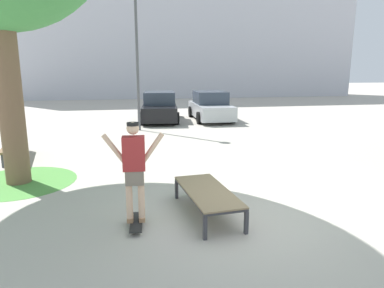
{
  "coord_description": "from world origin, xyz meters",
  "views": [
    {
      "loc": [
        -2.13,
        -5.51,
        2.59
      ],
      "look_at": [
        -0.76,
        1.73,
        1.0
      ],
      "focal_mm": 32.04,
      "sensor_mm": 36.0,
      "label": 1
    }
  ],
  "objects_px": {
    "car_silver": "(210,107)",
    "park_bench": "(15,144)",
    "light_post": "(137,40)",
    "skater": "(134,166)",
    "skate_box": "(207,193)",
    "car_black": "(160,107)",
    "skateboard": "(136,222)"
  },
  "relations": [
    {
      "from": "skater",
      "to": "light_post",
      "type": "bearing_deg",
      "value": 87.55
    },
    {
      "from": "skate_box",
      "to": "light_post",
      "type": "height_order",
      "value": "light_post"
    },
    {
      "from": "car_silver",
      "to": "skate_box",
      "type": "bearing_deg",
      "value": -103.94
    },
    {
      "from": "car_black",
      "to": "car_silver",
      "type": "xyz_separation_m",
      "value": [
        2.68,
        -0.17,
        0.0
      ]
    },
    {
      "from": "skater",
      "to": "park_bench",
      "type": "xyz_separation_m",
      "value": [
        -3.41,
        5.3,
        -0.62
      ]
    },
    {
      "from": "skate_box",
      "to": "car_black",
      "type": "bearing_deg",
      "value": 88.68
    },
    {
      "from": "skate_box",
      "to": "car_black",
      "type": "relative_size",
      "value": 0.45
    },
    {
      "from": "skateboard",
      "to": "park_bench",
      "type": "height_order",
      "value": "park_bench"
    },
    {
      "from": "car_black",
      "to": "car_silver",
      "type": "height_order",
      "value": "same"
    },
    {
      "from": "skate_box",
      "to": "car_black",
      "type": "distance_m",
      "value": 12.1
    },
    {
      "from": "light_post",
      "to": "park_bench",
      "type": "bearing_deg",
      "value": -131.46
    },
    {
      "from": "car_silver",
      "to": "light_post",
      "type": "height_order",
      "value": "light_post"
    },
    {
      "from": "skate_box",
      "to": "skater",
      "type": "xyz_separation_m",
      "value": [
        -1.3,
        -0.29,
        0.66
      ]
    },
    {
      "from": "skateboard",
      "to": "light_post",
      "type": "relative_size",
      "value": 0.14
    },
    {
      "from": "car_black",
      "to": "skater",
      "type": "bearing_deg",
      "value": -97.25
    },
    {
      "from": "park_bench",
      "to": "light_post",
      "type": "height_order",
      "value": "light_post"
    },
    {
      "from": "light_post",
      "to": "skater",
      "type": "bearing_deg",
      "value": -92.45
    },
    {
      "from": "skateboard",
      "to": "car_black",
      "type": "height_order",
      "value": "car_black"
    },
    {
      "from": "skate_box",
      "to": "skateboard",
      "type": "xyz_separation_m",
      "value": [
        -1.3,
        -0.29,
        -0.34
      ]
    },
    {
      "from": "skate_box",
      "to": "skateboard",
      "type": "height_order",
      "value": "skate_box"
    },
    {
      "from": "car_black",
      "to": "light_post",
      "type": "distance_m",
      "value": 4.33
    },
    {
      "from": "skateboard",
      "to": "car_silver",
      "type": "xyz_separation_m",
      "value": [
        4.26,
        12.21,
        0.61
      ]
    },
    {
      "from": "car_silver",
      "to": "park_bench",
      "type": "distance_m",
      "value": 10.32
    },
    {
      "from": "park_bench",
      "to": "skateboard",
      "type": "bearing_deg",
      "value": -57.24
    },
    {
      "from": "skate_box",
      "to": "park_bench",
      "type": "height_order",
      "value": "park_bench"
    },
    {
      "from": "car_silver",
      "to": "car_black",
      "type": "bearing_deg",
      "value": 176.28
    },
    {
      "from": "skateboard",
      "to": "skater",
      "type": "height_order",
      "value": "skater"
    },
    {
      "from": "car_black",
      "to": "park_bench",
      "type": "relative_size",
      "value": 1.79
    },
    {
      "from": "skate_box",
      "to": "skateboard",
      "type": "bearing_deg",
      "value": -167.44
    },
    {
      "from": "skateboard",
      "to": "skater",
      "type": "xyz_separation_m",
      "value": [
        0.0,
        0.0,
        0.99
      ]
    },
    {
      "from": "skater",
      "to": "park_bench",
      "type": "bearing_deg",
      "value": 122.77
    },
    {
      "from": "skateboard",
      "to": "skater",
      "type": "relative_size",
      "value": 0.48
    }
  ]
}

